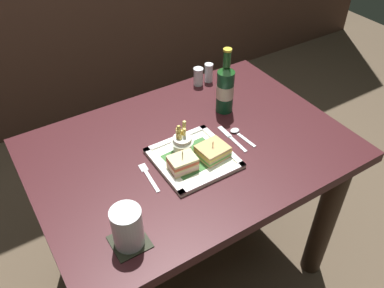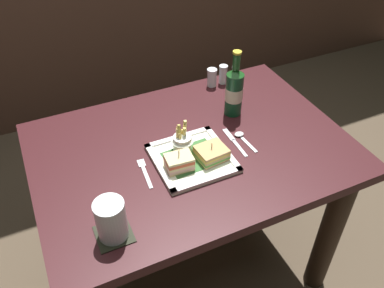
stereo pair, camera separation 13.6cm
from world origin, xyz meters
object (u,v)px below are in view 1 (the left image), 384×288
object	(u,v)px
sandwich_half_right	(213,151)
pepper_shaker	(209,74)
salt_shaker	(198,78)
dining_table	(191,178)
beer_bottle	(225,88)
square_plate	(193,158)
sandwich_half_left	(183,163)
knife	(231,137)
water_glass	(128,229)
fries_cup	(182,141)
fork	(148,176)
spoon	(238,133)

from	to	relation	value
sandwich_half_right	pepper_shaker	distance (m)	0.50
salt_shaker	pepper_shaker	distance (m)	0.05
dining_table	beer_bottle	bearing A→B (deg)	27.00
beer_bottle	square_plate	bearing A→B (deg)	-144.88
sandwich_half_left	knife	xyz separation A→B (m)	(0.24, 0.06, -0.03)
knife	water_glass	bearing A→B (deg)	-156.69
water_glass	pepper_shaker	bearing A→B (deg)	41.62
dining_table	beer_bottle	xyz separation A→B (m)	(0.23, 0.12, 0.26)
sandwich_half_left	fries_cup	size ratio (longest dim) A/B	0.82
dining_table	knife	size ratio (longest dim) A/B	6.52
fork	spoon	size ratio (longest dim) A/B	1.16
dining_table	sandwich_half_left	bearing A→B (deg)	-133.76
beer_bottle	knife	xyz separation A→B (m)	(-0.08, -0.15, -0.10)
square_plate	fork	bearing A→B (deg)	175.74
water_glass	knife	size ratio (longest dim) A/B	0.74
beer_bottle	fork	size ratio (longest dim) A/B	1.85
sandwich_half_left	knife	world-z (taller)	sandwich_half_left
fries_cup	water_glass	distance (m)	0.40
fries_cup	salt_shaker	xyz separation A→B (m)	(0.29, 0.34, -0.02)
sandwich_half_right	spoon	xyz separation A→B (m)	(0.15, 0.06, -0.03)
sandwich_half_right	fork	world-z (taller)	sandwich_half_right
sandwich_half_right	pepper_shaker	size ratio (longest dim) A/B	1.27
square_plate	sandwich_half_right	size ratio (longest dim) A/B	2.43
square_plate	salt_shaker	world-z (taller)	salt_shaker
square_plate	fork	xyz separation A→B (m)	(-0.17, 0.01, -0.00)
beer_bottle	spoon	xyz separation A→B (m)	(-0.05, -0.15, -0.10)
spoon	fries_cup	bearing A→B (deg)	175.27
sandwich_half_right	water_glass	xyz separation A→B (m)	(-0.39, -0.16, 0.03)
dining_table	fork	distance (m)	0.26
beer_bottle	salt_shaker	world-z (taller)	beer_bottle
spoon	pepper_shaker	world-z (taller)	pepper_shaker
dining_table	sandwich_half_right	distance (m)	0.21
fries_cup	knife	xyz separation A→B (m)	(0.19, -0.02, -0.05)
spoon	salt_shaker	xyz separation A→B (m)	(0.06, 0.36, 0.03)
sandwich_half_left	spoon	world-z (taller)	sandwich_half_left
water_glass	spoon	size ratio (longest dim) A/B	1.01
sandwich_half_right	fries_cup	xyz separation A→B (m)	(-0.07, 0.08, 0.02)
sandwich_half_right	fries_cup	bearing A→B (deg)	133.20
salt_shaker	sandwich_half_right	bearing A→B (deg)	-117.06
beer_bottle	spoon	size ratio (longest dim) A/B	2.15
spoon	square_plate	bearing A→B (deg)	-171.53
sandwich_half_right	fries_cup	size ratio (longest dim) A/B	0.93
pepper_shaker	fries_cup	bearing A→B (deg)	-134.86
pepper_shaker	beer_bottle	bearing A→B (deg)	-108.19
fries_cup	water_glass	bearing A→B (deg)	-142.68
fries_cup	dining_table	bearing A→B (deg)	18.87
beer_bottle	water_glass	bearing A→B (deg)	-147.66
square_plate	sandwich_half_left	xyz separation A→B (m)	(-0.06, -0.03, 0.03)
sandwich_half_right	salt_shaker	distance (m)	0.47
fries_cup	salt_shaker	bearing A→B (deg)	50.00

